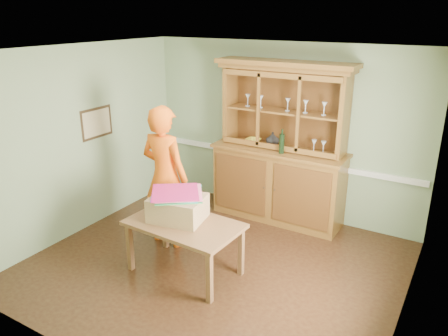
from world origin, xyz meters
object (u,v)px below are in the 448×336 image
Objects in this scene: china_hutch at (279,167)px; person at (165,177)px; cardboard_box at (178,208)px; dining_table at (184,229)px.

person is (-1.03, -1.52, 0.13)m from china_hutch.
cardboard_box is (-0.48, -1.98, -0.02)m from china_hutch.
dining_table is at bearing 143.80° from person.
person is at bearing 140.08° from cardboard_box.
china_hutch reaches higher than person.
cardboard_box is at bearing -103.54° from china_hutch.
dining_table is (-0.35, -2.03, -0.25)m from china_hutch.
cardboard_box reaches higher than dining_table.
china_hutch is at bearing 76.46° from cardboard_box.
cardboard_box is 0.32× the size of person.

